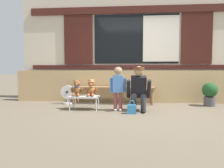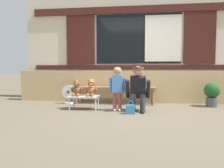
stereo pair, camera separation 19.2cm
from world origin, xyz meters
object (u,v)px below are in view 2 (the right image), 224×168
Objects in this scene: wooden_bench_long at (114,89)px; teddy_bear_with_hat at (91,88)px; adult_crouching at (138,89)px; teddy_bear_plain at (77,88)px; small_display_bench at (84,97)px; floor_fan at (69,94)px; potted_plant at (212,93)px; child_standing at (117,83)px; handbag_on_ground at (130,109)px.

wooden_bench_long is 5.78× the size of teddy_bear_with_hat.
teddy_bear_with_hat is 0.38× the size of adult_crouching.
teddy_bear_plain reaches higher than wooden_bench_long.
small_display_bench is 0.91m from floor_fan.
teddy_bear_plain is 1.00× the size of teddy_bear_with_hat.
small_display_bench is at bearing -166.51° from potted_plant.
wooden_bench_long is 3.28× the size of small_display_bench.
child_standing reaches higher than wooden_bench_long.
small_display_bench is 2.35× the size of handbag_on_ground.
teddy_bear_plain is 0.38× the size of child_standing.
child_standing reaches higher than teddy_bear_plain.
teddy_bear_plain is 1.30m from handbag_on_ground.
handbag_on_ground is at bearing -43.81° from child_standing.
wooden_bench_long is 5.78× the size of teddy_bear_plain.
child_standing is at bearing -79.44° from wooden_bench_long.
small_display_bench is 1.33× the size of floor_fan.
child_standing is 0.46m from adult_crouching.
floor_fan is at bearing -179.80° from potted_plant.
teddy_bear_plain reaches higher than handbag_on_ground.
adult_crouching reaches higher than floor_fan.
potted_plant is at bearing 13.49° from small_display_bench.
child_standing is at bearing 179.85° from adult_crouching.
handbag_on_ground is (0.46, -1.21, -0.28)m from wooden_bench_long.
small_display_bench is 0.82m from child_standing.
potted_plant reaches higher than wooden_bench_long.
potted_plant reaches higher than small_display_bench.
child_standing is (0.59, -0.09, 0.12)m from teddy_bear_with_hat.
teddy_bear_plain is at bearing -131.14° from wooden_bench_long.
wooden_bench_long is 1.32m from handbag_on_ground.
teddy_bear_with_hat is at bearing -42.44° from floor_fan.
small_display_bench is at bearing 173.47° from child_standing.
small_display_bench is (-0.58, -0.84, -0.11)m from wooden_bench_long.
child_standing reaches higher than small_display_bench.
teddy_bear_plain is 0.76× the size of floor_fan.
wooden_bench_long is 7.72× the size of handbag_on_ground.
child_standing is 2.00× the size of floor_fan.
wooden_bench_long is 1.12m from teddy_bear_plain.
child_standing is at bearing -30.02° from floor_fan.
floor_fan is at bearing 147.15° from handbag_on_ground.
adult_crouching is 0.50m from handbag_on_ground.
child_standing is (0.75, -0.09, 0.33)m from small_display_bench.
potted_plant reaches higher than floor_fan.
wooden_bench_long is at bearing 110.96° from handbag_on_ground.
adult_crouching reaches higher than handbag_on_ground.
teddy_bear_plain is 1.34× the size of handbag_on_ground.
wooden_bench_long is 0.97m from child_standing.
teddy_bear_plain is 0.32m from teddy_bear_with_hat.
potted_plant is at bearing 0.20° from floor_fan.
handbag_on_ground is 0.48× the size of potted_plant.
adult_crouching is (0.62, -0.93, 0.11)m from wooden_bench_long.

